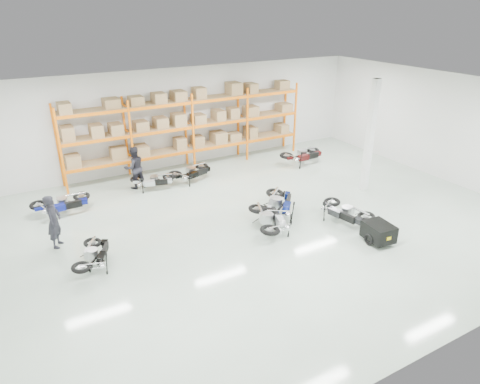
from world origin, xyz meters
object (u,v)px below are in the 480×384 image
person_back (134,168)px  moto_touring_right (345,208)px  moto_back_a (61,200)px  moto_silver_left (270,216)px  person_left (54,221)px  moto_black_far_left (94,252)px  trailer (379,232)px  moto_back_c (192,169)px  moto_blue_centre (279,200)px  moto_back_d (303,152)px  moto_back_b (153,178)px

person_back → moto_touring_right: bearing=124.2°
moto_touring_right → moto_back_a: (-8.51, 5.52, 0.01)m
moto_silver_left → person_left: 6.86m
moto_black_far_left → moto_touring_right: size_ratio=0.90×
moto_silver_left → moto_touring_right: 2.72m
person_back → moto_back_a: bearing=14.3°
trailer → moto_back_c: size_ratio=0.92×
trailer → moto_back_c: (-3.12, 7.76, 0.14)m
moto_blue_centre → moto_silver_left: moto_blue_centre is taller
trailer → moto_back_a: size_ratio=0.88×
moto_back_d → person_back: 7.90m
moto_back_a → moto_back_c: moto_back_a is taller
moto_back_b → person_left: size_ratio=0.91×
person_left → person_back: person_back is taller
moto_back_c → moto_touring_right: bearing=-168.1°
moto_black_far_left → moto_back_b: size_ratio=1.00×
moto_blue_centre → person_left: 7.47m
moto_silver_left → moto_back_d: (4.98, 4.80, 0.01)m
moto_back_b → moto_silver_left: bearing=-140.8°
moto_silver_left → trailer: size_ratio=1.19×
trailer → moto_back_c: moto_back_c is taller
moto_black_far_left → person_left: size_ratio=0.92×
person_back → moto_silver_left: bearing=110.5°
moto_touring_right → moto_back_c: bearing=107.2°
moto_blue_centre → moto_black_far_left: (-6.49, -0.07, -0.13)m
moto_blue_centre → moto_back_d: size_ratio=1.06×
moto_blue_centre → moto_back_c: 4.83m
moto_back_b → moto_back_a: bearing=116.3°
moto_black_far_left → moto_touring_right: bearing=-165.4°
person_back → moto_black_far_left: bearing=56.3°
person_left → moto_silver_left: bearing=-84.9°
trailer → person_left: bearing=157.2°
moto_blue_centre → moto_touring_right: 2.32m
moto_touring_right → person_back: (-5.45, 6.61, 0.35)m
moto_touring_right → moto_back_a: size_ratio=0.99×
moto_back_a → moto_back_d: size_ratio=0.95×
moto_back_b → person_back: (-0.60, 0.47, 0.40)m
moto_black_far_left → moto_back_a: (-0.29, 4.05, 0.06)m
moto_back_a → moto_back_d: moto_back_d is taller
moto_silver_left → moto_back_b: size_ratio=1.18×
moto_silver_left → moto_back_c: moto_silver_left is taller
moto_back_a → moto_back_b: size_ratio=1.13×
moto_silver_left → moto_back_a: bearing=-22.2°
trailer → moto_touring_right: bearing=95.3°
moto_blue_centre → moto_black_far_left: size_ratio=1.27×
moto_silver_left → moto_back_d: 6.91m
moto_silver_left → moto_back_b: bearing=-50.7°
trailer → person_back: size_ratio=0.89×
moto_back_b → moto_back_c: moto_back_c is taller
moto_back_c → moto_back_d: moto_back_d is taller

